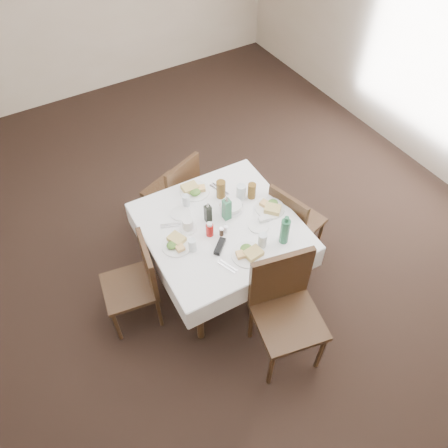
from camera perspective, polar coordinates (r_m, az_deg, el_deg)
name	(u,v)px	position (r m, az deg, el deg)	size (l,w,h in m)	color
ground_plane	(197,269)	(4.20, -3.50, -5.94)	(7.00, 7.00, 0.00)	black
room_shell	(185,119)	(2.97, -5.06, 13.48)	(6.04, 7.04, 2.80)	#C3AE91
dining_table	(221,232)	(3.60, -0.40, -1.01)	(1.25, 1.25, 0.76)	black
chair_north	(176,190)	(4.19, -6.24, 4.47)	(0.54, 0.54, 0.89)	black
chair_south	(284,304)	(3.34, 7.89, -10.27)	(0.57, 0.57, 1.02)	black
chair_east	(292,220)	(3.97, 8.86, 0.52)	(0.50, 0.50, 0.86)	black
chair_west	(138,279)	(3.59, -11.15, -7.08)	(0.48, 0.48, 0.87)	black
meal_north	(194,190)	(3.78, -3.95, 4.46)	(0.26, 0.26, 0.06)	white
meal_south	(249,253)	(3.32, 3.23, -3.82)	(0.25, 0.25, 0.06)	white
meal_east	(271,207)	(3.65, 6.11, 2.21)	(0.25, 0.25, 0.05)	white
meal_west	(176,243)	(3.40, -6.25, -2.53)	(0.24, 0.24, 0.05)	white
side_plate_a	(180,213)	(3.62, -5.70, 1.40)	(0.17, 0.17, 0.01)	white
side_plate_b	(259,226)	(3.52, 4.55, -0.20)	(0.17, 0.17, 0.01)	white
water_n	(186,201)	(3.65, -5.00, 3.06)	(0.06, 0.06, 0.11)	silver
water_s	(262,240)	(3.36, 5.05, -2.12)	(0.07, 0.07, 0.13)	silver
water_e	(241,192)	(3.68, 2.24, 4.17)	(0.08, 0.08, 0.15)	silver
water_w	(192,245)	(3.33, -4.17, -2.75)	(0.06, 0.06, 0.11)	silver
iced_tea_a	(221,189)	(3.69, -0.40, 4.55)	(0.08, 0.08, 0.17)	brown
iced_tea_b	(252,191)	(3.70, 3.64, 4.35)	(0.07, 0.07, 0.15)	brown
bread_basket	(231,207)	(3.62, 0.94, 2.25)	(0.20, 0.20, 0.07)	silver
oil_cruet_dark	(208,213)	(3.50, -2.11, 1.46)	(0.05, 0.05, 0.21)	black
oil_cruet_green	(227,209)	(3.50, 0.35, 2.02)	(0.06, 0.06, 0.25)	#286E47
ketchup_bottle	(210,229)	(3.42, -1.88, -0.71)	(0.06, 0.06, 0.13)	#AC0D0B
salt_shaker	(226,229)	(3.45, 0.25, -0.68)	(0.03, 0.03, 0.07)	white
pepper_shaker	(221,232)	(3.43, -0.34, -1.00)	(0.03, 0.03, 0.08)	#3A2616
coffee_mug	(188,224)	(3.48, -4.74, -0.06)	(0.14, 0.14, 0.10)	white
sunglasses	(220,246)	(3.36, -0.55, -2.93)	(0.15, 0.14, 0.03)	black
green_bottle	(285,231)	(3.36, 7.94, -0.89)	(0.07, 0.07, 0.27)	#286E47
sugar_caddy	(264,219)	(3.55, 5.23, 0.63)	(0.09, 0.06, 0.04)	white
cutlery_n	(219,190)	(3.80, -0.64, 4.51)	(0.10, 0.21, 0.01)	silver
cutlery_s	(227,266)	(3.27, 0.45, -5.56)	(0.09, 0.17, 0.01)	silver
cutlery_e	(276,215)	(3.62, 6.81, 1.19)	(0.16, 0.07, 0.01)	silver
cutlery_w	(171,225)	(3.54, -6.92, -0.18)	(0.17, 0.10, 0.01)	silver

